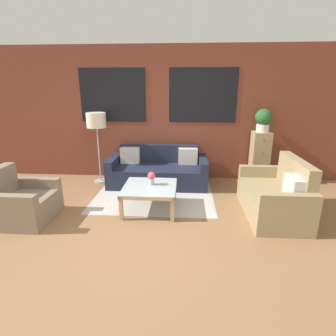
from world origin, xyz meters
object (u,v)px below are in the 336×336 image
(armchair_corner, at_px, (23,203))
(potted_plant, at_px, (263,119))
(floor_lamp, at_px, (96,123))
(flower_vase, at_px, (152,177))
(coffee_table, at_px, (150,190))
(drawer_cabinet, at_px, (259,158))
(settee_vintage, at_px, (276,197))
(couch_dark, at_px, (158,171))

(armchair_corner, distance_m, potted_plant, 4.59)
(floor_lamp, height_order, flower_vase, floor_lamp)
(coffee_table, xyz_separation_m, drawer_cabinet, (2.13, 1.46, 0.19))
(coffee_table, relative_size, potted_plant, 1.86)
(settee_vintage, height_order, floor_lamp, floor_lamp)
(drawer_cabinet, bearing_deg, couch_dark, -173.90)
(floor_lamp, bearing_deg, potted_plant, 2.76)
(settee_vintage, relative_size, drawer_cabinet, 1.31)
(armchair_corner, relative_size, potted_plant, 1.82)
(coffee_table, height_order, floor_lamp, floor_lamp)
(armchair_corner, relative_size, coffee_table, 0.98)
(settee_vintage, xyz_separation_m, armchair_corner, (-3.90, -0.42, -0.03))
(drawer_cabinet, bearing_deg, coffee_table, -145.55)
(drawer_cabinet, distance_m, potted_plant, 0.80)
(settee_vintage, xyz_separation_m, floor_lamp, (-3.26, 1.36, 0.96))
(armchair_corner, height_order, flower_vase, armchair_corner)
(coffee_table, bearing_deg, potted_plant, 34.45)
(settee_vintage, relative_size, armchair_corner, 1.71)
(couch_dark, bearing_deg, armchair_corner, -138.00)
(armchair_corner, xyz_separation_m, coffee_table, (1.89, 0.48, 0.07))
(floor_lamp, distance_m, drawer_cabinet, 3.47)
(settee_vintage, distance_m, drawer_cabinet, 1.54)
(coffee_table, distance_m, floor_lamp, 2.02)
(floor_lamp, height_order, drawer_cabinet, floor_lamp)
(armchair_corner, height_order, drawer_cabinet, drawer_cabinet)
(coffee_table, distance_m, drawer_cabinet, 2.59)
(couch_dark, height_order, flower_vase, couch_dark)
(potted_plant, bearing_deg, armchair_corner, -154.25)
(couch_dark, distance_m, settee_vintage, 2.38)
(armchair_corner, distance_m, drawer_cabinet, 4.47)
(couch_dark, bearing_deg, coffee_table, -90.58)
(potted_plant, bearing_deg, couch_dark, -173.90)
(couch_dark, xyz_separation_m, settee_vintage, (2.00, -1.29, 0.03))
(flower_vase, bearing_deg, couch_dark, 90.49)
(couch_dark, distance_m, drawer_cabinet, 2.15)
(coffee_table, xyz_separation_m, floor_lamp, (-1.25, 1.30, 0.92))
(coffee_table, bearing_deg, floor_lamp, 133.98)
(armchair_corner, height_order, potted_plant, potted_plant)
(floor_lamp, relative_size, potted_plant, 3.19)
(settee_vintage, height_order, coffee_table, settee_vintage)
(couch_dark, xyz_separation_m, flower_vase, (0.01, -1.16, 0.27))
(couch_dark, distance_m, flower_vase, 1.19)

